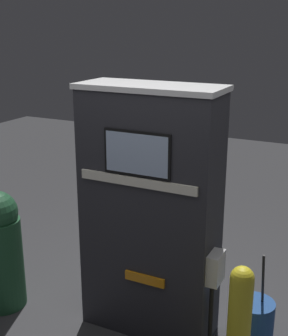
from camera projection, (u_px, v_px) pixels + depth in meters
The scene contains 3 objects.
gas_pump at pixel (150, 214), 3.60m from camera, with size 1.15×0.46×1.99m.
safety_bollard at pixel (239, 328), 3.04m from camera, with size 0.15×0.15×0.95m.
squeegee_bucket at pixel (253, 322), 3.63m from camera, with size 0.31×0.31×0.79m.
Camera 1 is at (1.45, -2.80, 2.39)m, focal length 50.00 mm.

